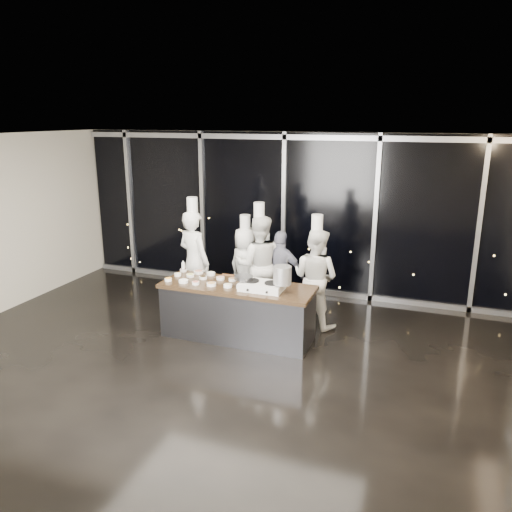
{
  "coord_description": "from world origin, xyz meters",
  "views": [
    {
      "loc": [
        2.85,
        -6.04,
        3.49
      ],
      "look_at": [
        0.21,
        1.2,
        1.32
      ],
      "focal_mm": 35.0,
      "sensor_mm": 36.0,
      "label": 1
    }
  ],
  "objects_px": {
    "stock_pot": "(282,275)",
    "chef_center": "(259,264)",
    "demo_counter": "(238,311)",
    "frying_pan": "(243,277)",
    "chef_left": "(245,267)",
    "guest": "(281,273)",
    "chef_far_left": "(194,261)",
    "chef_right": "(315,277)",
    "stove": "(262,286)"
  },
  "relations": [
    {
      "from": "stock_pot",
      "to": "chef_center",
      "type": "bearing_deg",
      "value": 123.25
    },
    {
      "from": "demo_counter",
      "to": "frying_pan",
      "type": "relative_size",
      "value": 4.88
    },
    {
      "from": "chef_left",
      "to": "guest",
      "type": "bearing_deg",
      "value": -165.18
    },
    {
      "from": "frying_pan",
      "to": "chef_far_left",
      "type": "height_order",
      "value": "chef_far_left"
    },
    {
      "from": "demo_counter",
      "to": "stock_pot",
      "type": "bearing_deg",
      "value": -6.6
    },
    {
      "from": "demo_counter",
      "to": "chef_right",
      "type": "relative_size",
      "value": 1.27
    },
    {
      "from": "demo_counter",
      "to": "chef_far_left",
      "type": "xyz_separation_m",
      "value": [
        -1.17,
        0.8,
        0.51
      ]
    },
    {
      "from": "frying_pan",
      "to": "stock_pot",
      "type": "height_order",
      "value": "stock_pot"
    },
    {
      "from": "stock_pot",
      "to": "frying_pan",
      "type": "bearing_deg",
      "value": 177.93
    },
    {
      "from": "chef_right",
      "to": "chef_left",
      "type": "bearing_deg",
      "value": 1.39
    },
    {
      "from": "guest",
      "to": "stock_pot",
      "type": "bearing_deg",
      "value": 116.48
    },
    {
      "from": "chef_far_left",
      "to": "guest",
      "type": "relative_size",
      "value": 1.39
    },
    {
      "from": "chef_center",
      "to": "chef_right",
      "type": "distance_m",
      "value": 1.12
    },
    {
      "from": "chef_far_left",
      "to": "chef_center",
      "type": "height_order",
      "value": "chef_far_left"
    },
    {
      "from": "stock_pot",
      "to": "chef_center",
      "type": "relative_size",
      "value": 0.14
    },
    {
      "from": "stock_pot",
      "to": "guest",
      "type": "bearing_deg",
      "value": 108.06
    },
    {
      "from": "demo_counter",
      "to": "chef_center",
      "type": "distance_m",
      "value": 1.25
    },
    {
      "from": "frying_pan",
      "to": "chef_left",
      "type": "xyz_separation_m",
      "value": [
        -0.51,
        1.41,
        -0.28
      ]
    },
    {
      "from": "demo_counter",
      "to": "chef_center",
      "type": "relative_size",
      "value": 1.21
    },
    {
      "from": "frying_pan",
      "to": "stove",
      "type": "bearing_deg",
      "value": -2.5
    },
    {
      "from": "chef_center",
      "to": "stove",
      "type": "bearing_deg",
      "value": 94.41
    },
    {
      "from": "stock_pot",
      "to": "guest",
      "type": "height_order",
      "value": "guest"
    },
    {
      "from": "demo_counter",
      "to": "chef_left",
      "type": "relative_size",
      "value": 1.4
    },
    {
      "from": "stove",
      "to": "frying_pan",
      "type": "relative_size",
      "value": 1.31
    },
    {
      "from": "chef_center",
      "to": "chef_right",
      "type": "height_order",
      "value": "chef_center"
    },
    {
      "from": "demo_counter",
      "to": "chef_left",
      "type": "bearing_deg",
      "value": 105.88
    },
    {
      "from": "chef_far_left",
      "to": "chef_center",
      "type": "xyz_separation_m",
      "value": [
        1.12,
        0.36,
        -0.05
      ]
    },
    {
      "from": "frying_pan",
      "to": "chef_left",
      "type": "distance_m",
      "value": 1.52
    },
    {
      "from": "demo_counter",
      "to": "stove",
      "type": "relative_size",
      "value": 3.72
    },
    {
      "from": "frying_pan",
      "to": "guest",
      "type": "bearing_deg",
      "value": 81.16
    },
    {
      "from": "chef_far_left",
      "to": "chef_left",
      "type": "bearing_deg",
      "value": -124.51
    },
    {
      "from": "chef_far_left",
      "to": "chef_left",
      "type": "height_order",
      "value": "chef_far_left"
    },
    {
      "from": "demo_counter",
      "to": "stock_pot",
      "type": "distance_m",
      "value": 1.06
    },
    {
      "from": "stock_pot",
      "to": "chef_left",
      "type": "bearing_deg",
      "value": 128.88
    },
    {
      "from": "chef_center",
      "to": "chef_right",
      "type": "xyz_separation_m",
      "value": [
        1.1,
        -0.23,
        -0.05
      ]
    },
    {
      "from": "chef_far_left",
      "to": "chef_center",
      "type": "distance_m",
      "value": 1.17
    },
    {
      "from": "frying_pan",
      "to": "chef_center",
      "type": "xyz_separation_m",
      "value": [
        -0.17,
        1.23,
        -0.15
      ]
    },
    {
      "from": "chef_left",
      "to": "demo_counter",
      "type": "bearing_deg",
      "value": 126.9
    },
    {
      "from": "stove",
      "to": "stock_pot",
      "type": "distance_m",
      "value": 0.39
    },
    {
      "from": "stove",
      "to": "demo_counter",
      "type": "bearing_deg",
      "value": 169.76
    },
    {
      "from": "demo_counter",
      "to": "chef_left",
      "type": "distance_m",
      "value": 1.43
    },
    {
      "from": "demo_counter",
      "to": "frying_pan",
      "type": "height_order",
      "value": "frying_pan"
    },
    {
      "from": "stock_pot",
      "to": "guest",
      "type": "xyz_separation_m",
      "value": [
        -0.44,
        1.35,
        -0.41
      ]
    },
    {
      "from": "chef_left",
      "to": "chef_center",
      "type": "bearing_deg",
      "value": 173.01
    },
    {
      "from": "stock_pot",
      "to": "chef_far_left",
      "type": "bearing_deg",
      "value": 155.25
    },
    {
      "from": "stove",
      "to": "chef_left",
      "type": "distance_m",
      "value": 1.65
    },
    {
      "from": "guest",
      "to": "chef_right",
      "type": "height_order",
      "value": "chef_right"
    },
    {
      "from": "chef_far_left",
      "to": "guest",
      "type": "bearing_deg",
      "value": -141.84
    },
    {
      "from": "stove",
      "to": "guest",
      "type": "bearing_deg",
      "value": 94.72
    },
    {
      "from": "frying_pan",
      "to": "stock_pot",
      "type": "distance_m",
      "value": 0.66
    }
  ]
}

